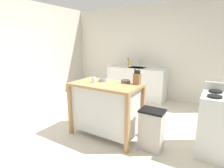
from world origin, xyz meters
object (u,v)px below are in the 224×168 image
knife_block (137,79)px  sink_faucet (139,63)px  kitchen_island (106,107)px  drinking_cup (94,80)px  trash_bin (152,129)px  stove (222,126)px  bottle_dish_soap (128,63)px  bowl_ceramic_wide (103,80)px  bowl_ceramic_small (126,81)px

knife_block → sink_faucet: size_ratio=1.13×
kitchen_island → drinking_cup: 0.51m
trash_bin → stove: (0.90, 0.36, 0.14)m
trash_bin → sink_faucet: 2.76m
bottle_dish_soap → stove: bottle_dish_soap is taller
drinking_cup → stove: drinking_cup is taller
bowl_ceramic_wide → bottle_dish_soap: 2.19m
kitchen_island → knife_block: (0.46, 0.22, 0.50)m
stove → bottle_dish_soap: bearing=142.0°
kitchen_island → bowl_ceramic_small: bowl_ceramic_small is taller
bottle_dish_soap → trash_bin: bearing=-56.0°
drinking_cup → bowl_ceramic_wide: bearing=63.8°
kitchen_island → sink_faucet: (-0.40, 2.38, 0.48)m
knife_block → sink_faucet: 2.32m
trash_bin → bowl_ceramic_small: bearing=158.2°
bowl_ceramic_wide → bowl_ceramic_small: 0.41m
knife_block → drinking_cup: knife_block is taller
drinking_cup → bottle_dish_soap: size_ratio=0.39×
drinking_cup → trash_bin: bearing=2.2°
kitchen_island → drinking_cup: drinking_cup is taller
bowl_ceramic_wide → drinking_cup: (-0.08, -0.16, 0.02)m
knife_block → stove: knife_block is taller
kitchen_island → bowl_ceramic_wide: size_ratio=8.14×
bowl_ceramic_wide → bowl_ceramic_small: (0.40, 0.11, 0.00)m
trash_bin → bottle_dish_soap: 2.78m
drinking_cup → stove: size_ratio=0.09×
bottle_dish_soap → stove: 3.10m
kitchen_island → drinking_cup: size_ratio=12.59×
stove → kitchen_island: bearing=-168.5°
bowl_ceramic_wide → sink_faucet: 2.28m
sink_faucet → stove: bearing=-43.8°
bowl_ceramic_wide → sink_faucet: sink_faucet is taller
sink_faucet → bottle_dish_soap: size_ratio=0.94×
drinking_cup → trash_bin: 1.23m
sink_faucet → bottle_dish_soap: (-0.29, -0.15, 0.00)m
stove → trash_bin: bearing=-158.3°
kitchen_island → sink_faucet: size_ratio=5.28×
sink_faucet → stove: 2.98m
kitchen_island → bottle_dish_soap: bottle_dish_soap is taller
drinking_cup → knife_block: bearing=21.9°
bottle_dish_soap → bowl_ceramic_wide: bearing=-75.4°
stove → bowl_ceramic_small: bearing=-174.8°
trash_bin → sink_faucet: bearing=117.1°
bowl_ceramic_small → drinking_cup: size_ratio=1.70×
bottle_dish_soap → knife_block: bearing=-60.2°
trash_bin → knife_block: bearing=147.4°
knife_block → sink_faucet: (-0.86, 2.15, -0.02)m
knife_block → sink_faucet: bearing=111.7°
bowl_ceramic_small → stove: bearing=5.2°
drinking_cup → kitchen_island: bearing=12.3°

